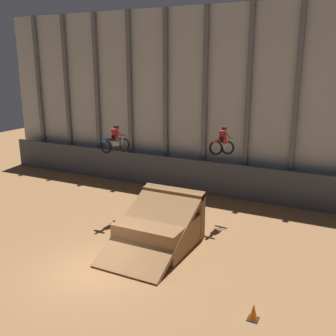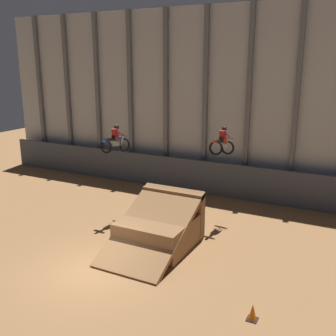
# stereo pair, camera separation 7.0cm
# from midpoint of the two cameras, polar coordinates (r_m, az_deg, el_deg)

# --- Properties ---
(ground_plane) EXTENTS (60.00, 60.00, 0.00)m
(ground_plane) POSITION_cam_midpoint_polar(r_m,az_deg,el_deg) (16.70, -11.07, -14.44)
(ground_plane) COLOR #996B42
(arena_back_wall) EXTENTS (32.00, 0.40, 11.50)m
(arena_back_wall) POSITION_cam_midpoint_polar(r_m,az_deg,el_deg) (25.24, 5.42, 9.57)
(arena_back_wall) COLOR #ADB2B7
(arena_back_wall) RESTS_ON ground_plane
(lower_barrier) EXTENTS (31.36, 0.20, 2.13)m
(lower_barrier) POSITION_cam_midpoint_polar(r_m,az_deg,el_deg) (25.28, 4.39, -1.23)
(lower_barrier) COLOR #474C56
(lower_barrier) RESTS_ON ground_plane
(dirt_ramp) EXTENTS (3.13, 4.88, 2.42)m
(dirt_ramp) POSITION_cam_midpoint_polar(r_m,az_deg,el_deg) (18.27, -1.16, -8.57)
(dirt_ramp) COLOR olive
(dirt_ramp) RESTS_ON ground_plane
(rider_bike_left_air) EXTENTS (0.91, 1.78, 1.52)m
(rider_bike_left_air) POSITION_cam_midpoint_polar(r_m,az_deg,el_deg) (20.28, -7.73, 3.90)
(rider_bike_left_air) COLOR black
(rider_bike_right_air) EXTENTS (0.89, 1.77, 1.56)m
(rider_bike_right_air) POSITION_cam_midpoint_polar(r_m,az_deg,el_deg) (19.65, 7.79, 3.59)
(rider_bike_right_air) COLOR black
(traffic_cone_near_ramp) EXTENTS (0.36, 0.36, 0.58)m
(traffic_cone_near_ramp) POSITION_cam_midpoint_polar(r_m,az_deg,el_deg) (13.90, 12.15, -19.76)
(traffic_cone_near_ramp) COLOR black
(traffic_cone_near_ramp) RESTS_ON ground_plane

